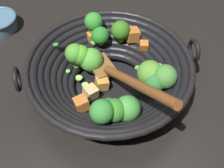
# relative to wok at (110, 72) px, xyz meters

# --- Properties ---
(ground_plane) EXTENTS (4.00, 4.00, 0.00)m
(ground_plane) POSITION_rel_wok_xyz_m (0.00, -0.00, -0.06)
(ground_plane) COLOR black
(wok) EXTENTS (0.41, 0.41, 0.21)m
(wok) POSITION_rel_wok_xyz_m (0.00, 0.00, 0.00)
(wok) COLOR black
(wok) RESTS_ON ground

